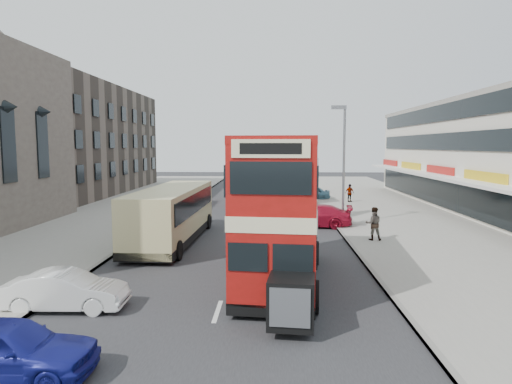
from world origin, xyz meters
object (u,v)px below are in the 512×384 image
(bus_main, at_px, (282,210))
(coach, at_px, (172,213))
(car_right_b, at_px, (317,215))
(car_right_a, at_px, (313,216))
(car_right_c, at_px, (309,193))
(bus_second, at_px, (277,175))
(street_lamp, at_px, (343,156))
(cyclist, at_px, (301,212))
(car_left_front, at_px, (66,290))
(pedestrian_far, at_px, (350,193))
(car_left_near, at_px, (7,349))
(pedestrian_near, at_px, (374,223))

(bus_main, distance_m, coach, 9.61)
(car_right_b, bearing_deg, bus_main, -15.78)
(coach, xyz_separation_m, car_right_b, (8.85, 6.34, -1.12))
(car_right_a, distance_m, car_right_c, 14.98)
(bus_second, xyz_separation_m, coach, (-6.09, -17.96, -1.01))
(street_lamp, distance_m, cyclist, 5.19)
(coach, bearing_deg, bus_second, 73.02)
(car_left_front, relative_size, car_right_b, 0.97)
(car_left_front, bearing_deg, car_right_b, -32.06)
(pedestrian_far, bearing_deg, cyclist, -143.16)
(bus_main, distance_m, cyclist, 14.76)
(street_lamp, bearing_deg, bus_second, 108.82)
(car_left_front, bearing_deg, street_lamp, -37.40)
(street_lamp, height_order, cyclist, street_lamp)
(street_lamp, bearing_deg, car_left_front, -125.94)
(car_left_near, relative_size, car_right_b, 1.02)
(car_right_b, relative_size, car_right_c, 1.01)
(pedestrian_far, bearing_deg, street_lamp, -128.39)
(car_left_front, xyz_separation_m, car_right_c, (10.60, 30.68, 0.04))
(car_left_front, xyz_separation_m, pedestrian_far, (14.21, 28.19, 0.34))
(bus_main, bearing_deg, street_lamp, -103.04)
(street_lamp, height_order, car_left_near, street_lamp)
(bus_main, height_order, car_right_c, bus_main)
(car_left_near, distance_m, car_right_a, 22.06)
(coach, relative_size, cyclist, 5.21)
(car_left_near, bearing_deg, car_right_c, -15.88)
(pedestrian_near, height_order, cyclist, cyclist)
(car_right_a, relative_size, car_right_c, 1.26)
(bus_second, relative_size, pedestrian_near, 4.92)
(car_left_front, relative_size, car_right_a, 0.77)
(car_right_b, xyz_separation_m, cyclist, (-1.10, 0.81, 0.13))
(car_right_c, relative_size, pedestrian_near, 2.15)
(car_left_near, bearing_deg, cyclist, -20.56)
(street_lamp, height_order, pedestrian_far, street_lamp)
(car_right_c, distance_m, pedestrian_near, 19.91)
(pedestrian_near, bearing_deg, cyclist, -57.86)
(coach, distance_m, pedestrian_near, 11.42)
(car_left_front, bearing_deg, car_right_a, -33.00)
(pedestrian_near, relative_size, cyclist, 0.91)
(car_right_a, distance_m, car_right_b, 1.34)
(bus_second, bearing_deg, car_left_front, 71.61)
(pedestrian_far, bearing_deg, car_right_a, -136.38)
(car_right_b, height_order, pedestrian_far, pedestrian_far)
(street_lamp, bearing_deg, car_left_near, -118.27)
(car_left_front, height_order, car_right_c, car_right_c)
(bus_main, relative_size, cyclist, 4.95)
(car_right_a, bearing_deg, car_right_b, 169.66)
(street_lamp, bearing_deg, coach, -152.81)
(car_right_a, height_order, cyclist, cyclist)
(car_right_a, height_order, car_right_b, car_right_a)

